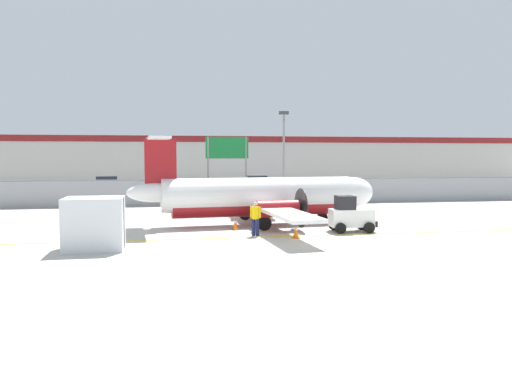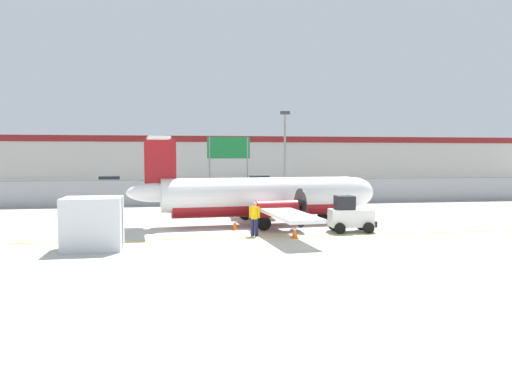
# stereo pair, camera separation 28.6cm
# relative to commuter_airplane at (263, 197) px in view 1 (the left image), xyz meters

# --- Properties ---
(ground_plane) EXTENTS (140.00, 140.00, 0.01)m
(ground_plane) POSITION_rel_commuter_airplane_xyz_m (0.49, -4.38, -1.60)
(ground_plane) COLOR #BCB7AD
(perimeter_fence) EXTENTS (98.00, 0.10, 2.10)m
(perimeter_fence) POSITION_rel_commuter_airplane_xyz_m (0.49, 11.62, -0.49)
(perimeter_fence) COLOR gray
(perimeter_fence) RESTS_ON ground
(parking_lot_strip) EXTENTS (98.00, 17.00, 0.12)m
(parking_lot_strip) POSITION_rel_commuter_airplane_xyz_m (0.49, 23.12, -1.54)
(parking_lot_strip) COLOR #38383A
(parking_lot_strip) RESTS_ON ground
(background_building) EXTENTS (91.00, 8.10, 6.50)m
(background_building) POSITION_rel_commuter_airplane_xyz_m (0.49, 41.61, 1.66)
(background_building) COLOR beige
(background_building) RESTS_ON ground
(commuter_airplane) EXTENTS (14.44, 16.08, 4.92)m
(commuter_airplane) POSITION_rel_commuter_airplane_xyz_m (0.00, 0.00, 0.00)
(commuter_airplane) COLOR white
(commuter_airplane) RESTS_ON ground
(baggage_tug) EXTENTS (2.38, 1.47, 1.88)m
(baggage_tug) POSITION_rel_commuter_airplane_xyz_m (3.96, -3.43, -0.75)
(baggage_tug) COLOR silver
(baggage_tug) RESTS_ON ground
(ground_crew_worker) EXTENTS (0.53, 0.45, 1.70)m
(ground_crew_worker) POSITION_rel_commuter_airplane_xyz_m (-1.13, -4.00, -0.65)
(ground_crew_worker) COLOR #191E4C
(ground_crew_worker) RESTS_ON ground
(cargo_container) EXTENTS (2.44, 2.04, 2.20)m
(cargo_container) POSITION_rel_commuter_airplane_xyz_m (-8.38, -6.30, -0.50)
(cargo_container) COLOR silver
(cargo_container) RESTS_ON ground
(traffic_cone_near_left) EXTENTS (0.36, 0.36, 0.64)m
(traffic_cone_near_left) POSITION_rel_commuter_airplane_xyz_m (2.81, 1.34, -1.29)
(traffic_cone_near_left) COLOR orange
(traffic_cone_near_left) RESTS_ON ground
(traffic_cone_near_right) EXTENTS (0.36, 0.36, 0.64)m
(traffic_cone_near_right) POSITION_rel_commuter_airplane_xyz_m (-1.84, -1.77, -1.29)
(traffic_cone_near_right) COLOR orange
(traffic_cone_near_right) RESTS_ON ground
(traffic_cone_far_left) EXTENTS (0.36, 0.36, 0.64)m
(traffic_cone_far_left) POSITION_rel_commuter_airplane_xyz_m (0.68, -4.89, -1.29)
(traffic_cone_far_left) COLOR orange
(traffic_cone_far_left) RESTS_ON ground
(parked_car_0) EXTENTS (4.37, 2.38, 1.58)m
(parked_car_0) POSITION_rel_commuter_airplane_xyz_m (-11.98, 28.21, -0.71)
(parked_car_0) COLOR gray
(parked_car_0) RESTS_ON parking_lot_strip
(parked_car_1) EXTENTS (4.27, 2.15, 1.58)m
(parked_car_1) POSITION_rel_commuter_airplane_xyz_m (-4.80, 18.74, -0.71)
(parked_car_1) COLOR gray
(parked_car_1) RESTS_ON parking_lot_strip
(parked_car_2) EXTENTS (4.29, 2.18, 1.58)m
(parked_car_2) POSITION_rel_commuter_airplane_xyz_m (4.17, 27.03, -0.71)
(parked_car_2) COLOR navy
(parked_car_2) RESTS_ON parking_lot_strip
(parked_car_3) EXTENTS (4.28, 2.16, 1.58)m
(parked_car_3) POSITION_rel_commuter_airplane_xyz_m (13.48, 19.00, -0.71)
(parked_car_3) COLOR #19662D
(parked_car_3) RESTS_ON parking_lot_strip
(apron_light_pole) EXTENTS (0.70, 0.30, 7.27)m
(apron_light_pole) POSITION_rel_commuter_airplane_xyz_m (3.25, 9.04, 2.70)
(apron_light_pole) COLOR slate
(apron_light_pole) RESTS_ON ground
(highway_sign) EXTENTS (3.60, 0.14, 5.50)m
(highway_sign) POSITION_rel_commuter_airplane_xyz_m (-0.52, 13.80, 2.54)
(highway_sign) COLOR slate
(highway_sign) RESTS_ON ground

